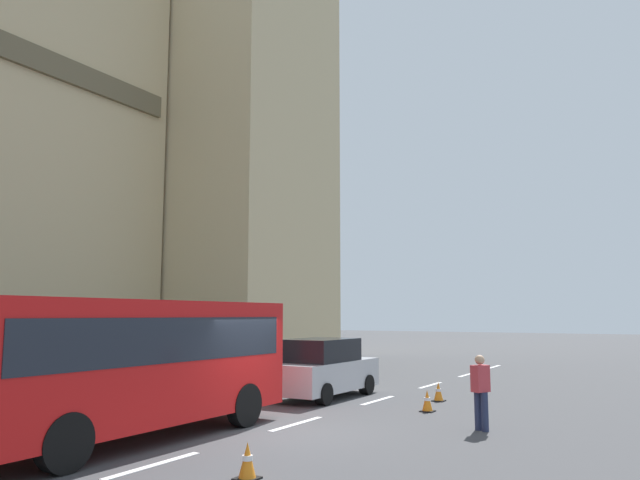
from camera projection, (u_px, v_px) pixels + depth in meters
ground_plane at (273, 431)px, 13.47m from camera, size 160.00×160.00×0.00m
lane_centre_marking at (342, 411)px, 16.28m from camera, size 34.40×0.16×0.01m
sedan_lead at (323, 368)px, 18.95m from camera, size 4.40×1.86×1.85m
traffic_cone_west at (247, 461)px, 9.53m from camera, size 0.36×0.36×0.58m
traffic_cone_middle at (427, 401)px, 16.19m from camera, size 0.36×0.36×0.58m
traffic_cone_east at (438, 392)px, 18.15m from camera, size 0.36×0.36×0.58m
pedestrian_near_cones at (481, 390)px, 13.60m from camera, size 0.46×0.39×1.69m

